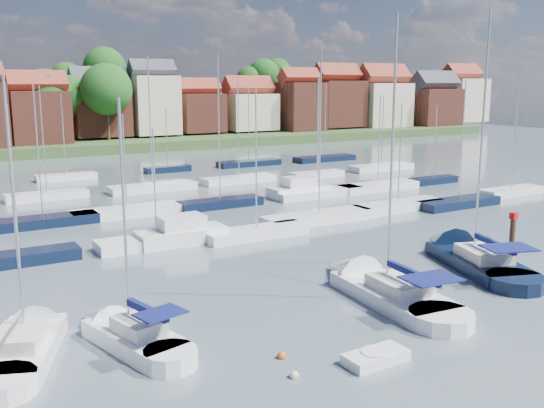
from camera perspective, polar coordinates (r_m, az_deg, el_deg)
ground at (r=68.20m, az=-10.72°, el=0.67°), size 260.00×260.00×0.00m
sailboat_left at (r=30.88m, az=-13.66°, el=-11.84°), size 4.54×9.57×12.70m
sailboat_centre at (r=37.14m, az=9.66°, el=-7.70°), size 4.50×13.16×17.48m
sailboat_navy at (r=45.09m, az=17.63°, el=-4.67°), size 7.78×13.93×18.61m
sailboat_far at (r=31.60m, az=-21.85°, el=-11.87°), size 6.43×10.66×13.82m
tender at (r=28.41m, az=9.73°, el=-14.05°), size 3.03×1.46×0.65m
timber_piling at (r=42.85m, az=21.53°, el=-4.73°), size 0.40×0.40×6.38m
buoy_b at (r=26.87m, az=2.09°, el=-16.03°), size 0.41×0.41×0.41m
buoy_c at (r=28.54m, az=0.93°, el=-14.31°), size 0.44×0.44×0.44m
buoy_d at (r=34.23m, az=17.03°, el=-10.34°), size 0.48×0.48×0.48m
buoy_e at (r=41.95m, az=11.90°, el=-6.06°), size 0.49×0.49×0.49m
buoy_f at (r=39.25m, az=22.79°, el=-7.94°), size 0.48×0.48×0.48m
marina_field at (r=64.35m, az=-7.66°, el=0.53°), size 79.62×41.41×15.93m
far_shore_town at (r=157.98m, az=-21.70°, el=7.69°), size 212.46×90.00×22.27m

